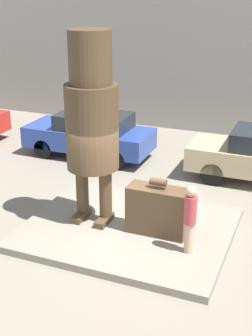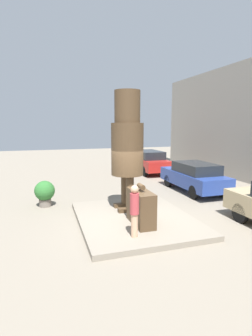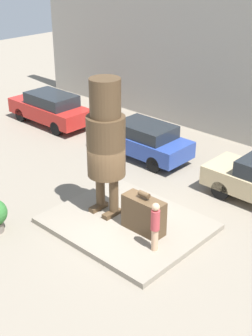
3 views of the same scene
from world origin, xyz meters
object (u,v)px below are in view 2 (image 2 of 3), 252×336
Objects in this scene: statue_figure at (127,142)px; parked_car_blue at (194,176)px; giant_suitcase at (141,207)px; planter_pot at (45,192)px; tourist at (134,209)px; parked_car_red at (148,161)px.

statue_figure is 1.05× the size of parked_car_blue.
giant_suitcase is 4.68m from planter_pot.
tourist is (2.54, -0.59, -1.79)m from statue_figure.
parked_car_red reaches higher than giant_suitcase.
statue_figure is at bearing 117.43° from parked_car_blue.
planter_pot is at bearing -122.09° from statue_figure.
giant_suitcase is 0.89× the size of tourist.
giant_suitcase is 0.30× the size of parked_car_red.
parked_car_red reaches higher than planter_pot.
parked_car_blue is (-3.91, 4.43, 0.06)m from giant_suitcase.
giant_suitcase is at bearing 40.28° from planter_pot.
giant_suitcase is at bearing 131.46° from parked_car_blue.
statue_figure reaches higher than parked_car_red.
statue_figure is 4.25m from planter_pot.
giant_suitcase is at bearing -1.78° from statue_figure.
giant_suitcase is 5.91m from parked_car_blue.
parked_car_blue is at bearing 117.43° from statue_figure.
statue_figure is 5.33m from parked_car_blue.
tourist is at bearing -30.95° from giant_suitcase.
statue_figure is 0.99× the size of parked_car_red.
planter_pot is (6.31, -7.31, -0.23)m from parked_car_red.
tourist is (0.90, -0.54, 0.28)m from giant_suitcase.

